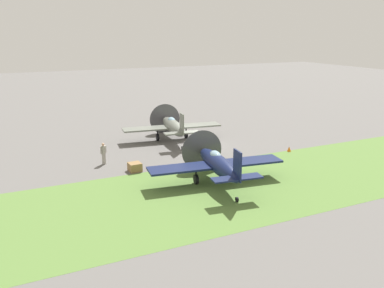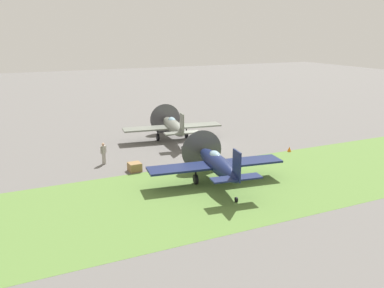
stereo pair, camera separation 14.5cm
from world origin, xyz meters
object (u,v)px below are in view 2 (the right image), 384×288
object	(u,v)px
airplane_lead	(173,126)
runway_marker_cone	(289,149)
ground_crew_chief	(104,153)
supply_crate	(135,167)
airplane_wingman	(217,164)

from	to	relation	value
airplane_lead	runway_marker_cone	distance (m)	11.03
ground_crew_chief	supply_crate	size ratio (longest dim) A/B	1.92
supply_crate	runway_marker_cone	size ratio (longest dim) A/B	2.05
supply_crate	ground_crew_chief	bearing A→B (deg)	122.80
airplane_wingman	ground_crew_chief	size ratio (longest dim) A/B	5.56
airplane_lead	airplane_wingman	distance (m)	11.91
runway_marker_cone	ground_crew_chief	bearing A→B (deg)	167.46
ground_crew_chief	runway_marker_cone	distance (m)	15.83
airplane_wingman	supply_crate	xyz separation A→B (m)	(-4.38, 4.86, -1.11)
airplane_wingman	runway_marker_cone	size ratio (longest dim) A/B	21.86
ground_crew_chief	supply_crate	xyz separation A→B (m)	(1.70, -2.64, -0.59)
airplane_lead	ground_crew_chief	distance (m)	8.82
runway_marker_cone	airplane_wingman	bearing A→B (deg)	-156.53
runway_marker_cone	airplane_lead	bearing A→B (deg)	135.09
ground_crew_chief	supply_crate	bearing A→B (deg)	88.45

